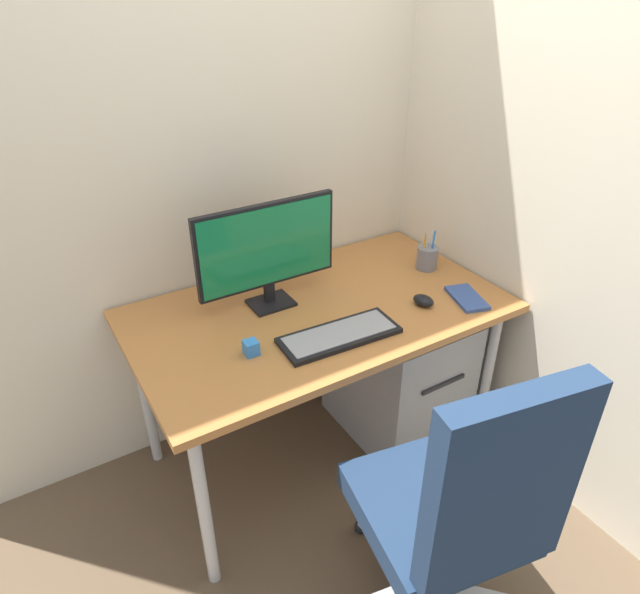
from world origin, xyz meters
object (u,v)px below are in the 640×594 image
at_px(monitor, 267,249).
at_px(pen_holder, 427,257).
at_px(filing_cabinet, 396,371).
at_px(keyboard, 339,335).
at_px(office_chair, 461,507).
at_px(mouse, 423,300).
at_px(desk_clamp_accessory, 251,348).
at_px(notebook, 467,298).

relative_size(monitor, pen_holder, 3.07).
distance_m(filing_cabinet, keyboard, 0.62).
relative_size(office_chair, filing_cabinet, 1.72).
distance_m(mouse, pen_holder, 0.31).
bearing_deg(monitor, office_chair, -85.25).
distance_m(keyboard, desk_clamp_accessory, 0.31).
height_order(office_chair, pen_holder, office_chair).
xyz_separation_m(keyboard, mouse, (0.38, 0.01, 0.01)).
bearing_deg(office_chair, monitor, 94.75).
bearing_deg(office_chair, pen_holder, 55.20).
bearing_deg(pen_holder, office_chair, -124.80).
distance_m(office_chair, mouse, 0.79).
bearing_deg(filing_cabinet, monitor, 162.38).
bearing_deg(monitor, notebook, -29.51).
xyz_separation_m(office_chair, monitor, (-0.08, 0.97, 0.40)).
relative_size(keyboard, pen_holder, 2.42).
height_order(pen_holder, desk_clamp_accessory, pen_holder).
height_order(filing_cabinet, keyboard, keyboard).
xyz_separation_m(mouse, desk_clamp_accessory, (-0.68, 0.06, 0.01)).
relative_size(monitor, desk_clamp_accessory, 10.73).
bearing_deg(desk_clamp_accessory, mouse, -4.69).
height_order(office_chair, desk_clamp_accessory, office_chair).
height_order(filing_cabinet, desk_clamp_accessory, desk_clamp_accessory).
bearing_deg(filing_cabinet, desk_clamp_accessory, -172.50).
distance_m(filing_cabinet, desk_clamp_accessory, 0.85).
distance_m(pen_holder, notebook, 0.29).
relative_size(filing_cabinet, desk_clamp_accessory, 12.23).
xyz_separation_m(office_chair, notebook, (0.57, 0.60, 0.18)).
xyz_separation_m(mouse, pen_holder, (0.21, 0.22, 0.03)).
height_order(filing_cabinet, mouse, mouse).
bearing_deg(office_chair, notebook, 46.29).
distance_m(keyboard, mouse, 0.39).
height_order(monitor, mouse, monitor).
bearing_deg(office_chair, keyboard, 88.29).
xyz_separation_m(keyboard, notebook, (0.55, -0.04, -0.00)).
distance_m(monitor, mouse, 0.61).
relative_size(office_chair, keyboard, 2.48).
xyz_separation_m(filing_cabinet, mouse, (-0.03, -0.15, 0.44)).
distance_m(filing_cabinet, notebook, 0.50).
height_order(office_chair, monitor, monitor).
bearing_deg(filing_cabinet, keyboard, -158.35).
distance_m(monitor, keyboard, 0.40).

